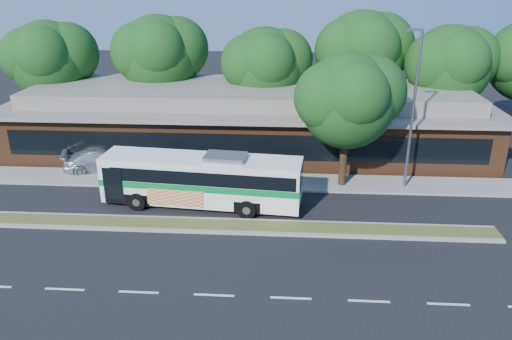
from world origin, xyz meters
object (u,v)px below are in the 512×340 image
(transit_bus, at_px, (202,177))
(sidewalk_tree, at_px, (354,98))
(lamp_post, at_px, (413,107))
(sedan, at_px, (102,160))

(transit_bus, xyz_separation_m, sidewalk_tree, (8.11, 3.27, 3.60))
(lamp_post, distance_m, transit_bus, 12.12)
(sidewalk_tree, bearing_deg, transit_bus, -158.07)
(sedan, bearing_deg, transit_bus, -142.03)
(lamp_post, height_order, sidewalk_tree, lamp_post)
(transit_bus, bearing_deg, sidewalk_tree, 27.42)
(lamp_post, distance_m, sidewalk_tree, 3.21)
(lamp_post, bearing_deg, sedan, 174.46)
(lamp_post, bearing_deg, transit_bus, -165.25)
(lamp_post, xyz_separation_m, sidewalk_tree, (-3.18, 0.29, 0.36))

